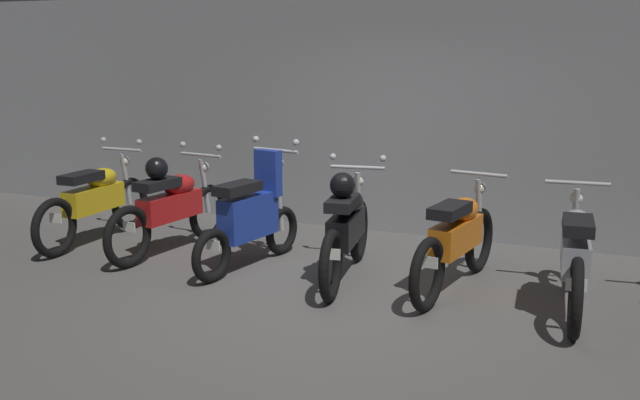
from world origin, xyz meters
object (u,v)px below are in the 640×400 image
object	(u,v)px
motorbike_slot_2	(251,216)
motorbike_slot_4	(457,238)
motorbike_slot_3	(346,226)
motorbike_slot_1	(171,205)
motorbike_slot_5	(575,254)
motorbike_slot_0	(96,200)

from	to	relation	value
motorbike_slot_2	motorbike_slot_4	bearing A→B (deg)	3.12
motorbike_slot_4	motorbike_slot_3	bearing A→B (deg)	-174.14
motorbike_slot_1	motorbike_slot_5	bearing A→B (deg)	-2.07
motorbike_slot_1	motorbike_slot_5	size ratio (longest dim) A/B	1.00
motorbike_slot_1	motorbike_slot_0	bearing A→B (deg)	178.37
motorbike_slot_4	motorbike_slot_1	bearing A→B (deg)	179.80
motorbike_slot_2	motorbike_slot_3	size ratio (longest dim) A/B	0.86
motorbike_slot_2	motorbike_slot_5	xyz separation A→B (m)	(3.13, -0.03, -0.04)
motorbike_slot_0	motorbike_slot_2	world-z (taller)	motorbike_slot_2
motorbike_slot_0	motorbike_slot_5	size ratio (longest dim) A/B	1.00
motorbike_slot_1	motorbike_slot_2	world-z (taller)	motorbike_slot_2
motorbike_slot_2	motorbike_slot_4	distance (m)	2.09
motorbike_slot_5	motorbike_slot_2	bearing A→B (deg)	179.52
motorbike_slot_1	motorbike_slot_3	size ratio (longest dim) A/B	1.00
motorbike_slot_3	motorbike_slot_4	size ratio (longest dim) A/B	1.00
motorbike_slot_3	motorbike_slot_0	bearing A→B (deg)	177.29
motorbike_slot_2	motorbike_slot_4	world-z (taller)	motorbike_slot_2
motorbike_slot_0	motorbike_slot_2	bearing A→B (deg)	-4.21
motorbike_slot_3	motorbike_slot_1	bearing A→B (deg)	176.74
motorbike_slot_5	motorbike_slot_1	bearing A→B (deg)	177.93
motorbike_slot_4	motorbike_slot_5	xyz separation A→B (m)	(1.04, -0.14, 0.00)
motorbike_slot_4	motorbike_slot_5	size ratio (longest dim) A/B	1.00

